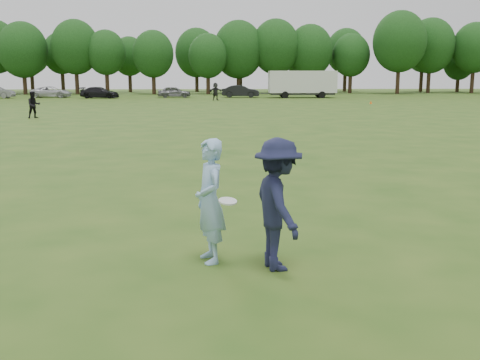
{
  "coord_description": "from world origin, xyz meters",
  "views": [
    {
      "loc": [
        -1.02,
        -8.36,
        2.81
      ],
      "look_at": [
        -0.58,
        0.65,
        1.1
      ],
      "focal_mm": 42.0,
      "sensor_mm": 36.0,
      "label": 1
    }
  ],
  "objects": [
    {
      "name": "disc_in_play",
      "position": [
        -0.81,
        -0.47,
        1.0
      ],
      "size": [
        0.29,
        0.29,
        0.09
      ],
      "color": "white",
      "rests_on": "ground"
    },
    {
      "name": "treeline",
      "position": [
        2.81,
        76.9,
        6.26
      ],
      "size": [
        130.35,
        18.39,
        11.74
      ],
      "color": "#332114",
      "rests_on": "ground"
    },
    {
      "name": "car_d",
      "position": [
        -14.3,
        59.21,
        0.66
      ],
      "size": [
        4.74,
        2.45,
        1.32
      ],
      "primitive_type": "imported",
      "rotation": [
        0.0,
        0.0,
        1.43
      ],
      "color": "black",
      "rests_on": "ground"
    },
    {
      "name": "defender",
      "position": [
        -0.09,
        -0.53,
        0.96
      ],
      "size": [
        0.97,
        1.37,
        1.92
      ],
      "primitive_type": "imported",
      "rotation": [
        0.0,
        0.0,
        1.79
      ],
      "color": "#1A1D3A",
      "rests_on": "ground"
    },
    {
      "name": "ground",
      "position": [
        0.0,
        0.0,
        0.0
      ],
      "size": [
        200.0,
        200.0,
        0.0
      ],
      "primitive_type": "plane",
      "color": "#2A4E16",
      "rests_on": "ground"
    },
    {
      "name": "car_f",
      "position": [
        2.43,
        60.47,
        0.74
      ],
      "size": [
        4.65,
        2.09,
        1.48
      ],
      "primitive_type": "imported",
      "rotation": [
        0.0,
        0.0,
        1.45
      ],
      "color": "black",
      "rests_on": "ground"
    },
    {
      "name": "player_far_d",
      "position": [
        -0.67,
        53.32,
        0.95
      ],
      "size": [
        1.84,
        1.2,
        1.9
      ],
      "primitive_type": "imported",
      "rotation": [
        0.0,
        0.0,
        0.4
      ],
      "color": "#272727",
      "rests_on": "ground"
    },
    {
      "name": "player_far_a",
      "position": [
        -12.53,
        28.62,
        0.86
      ],
      "size": [
        1.04,
        0.97,
        1.71
      ],
      "primitive_type": "imported",
      "rotation": [
        0.0,
        0.0,
        0.49
      ],
      "color": "black",
      "rests_on": "ground"
    },
    {
      "name": "field_cone",
      "position": [
        14.12,
        45.0,
        0.15
      ],
      "size": [
        0.28,
        0.28,
        0.3
      ],
      "primitive_type": "cone",
      "color": "#F5600C",
      "rests_on": "ground"
    },
    {
      "name": "car_c",
      "position": [
        -20.46,
        61.2,
        0.66
      ],
      "size": [
        4.83,
        2.33,
        1.33
      ],
      "primitive_type": "imported",
      "rotation": [
        0.0,
        0.0,
        1.54
      ],
      "color": "silver",
      "rests_on": "ground"
    },
    {
      "name": "car_e",
      "position": [
        -5.62,
        60.43,
        0.68
      ],
      "size": [
        4.03,
        1.73,
        1.35
      ],
      "primitive_type": "imported",
      "rotation": [
        0.0,
        0.0,
        1.6
      ],
      "color": "slate",
      "rests_on": "ground"
    },
    {
      "name": "thrower",
      "position": [
        -1.07,
        -0.16,
        0.94
      ],
      "size": [
        0.63,
        0.79,
        1.88
      ],
      "primitive_type": "imported",
      "rotation": [
        0.0,
        0.0,
        -1.28
      ],
      "color": "#95BEE6",
      "rests_on": "ground"
    },
    {
      "name": "cargo_trailer",
      "position": [
        9.77,
        59.42,
        1.78
      ],
      "size": [
        9.0,
        2.75,
        3.2
      ],
      "color": "white",
      "rests_on": "ground"
    }
  ]
}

